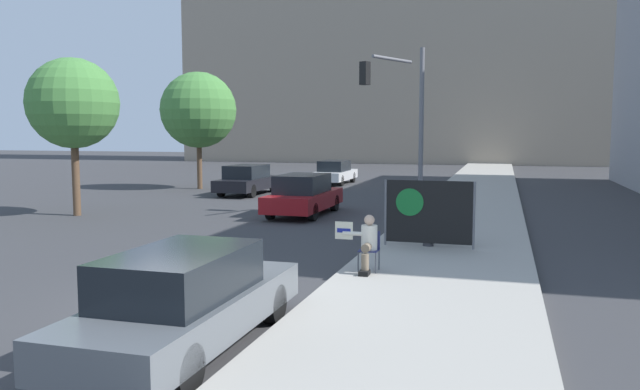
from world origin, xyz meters
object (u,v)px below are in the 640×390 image
object	(u,v)px
protest_banner	(428,212)
car_on_road_nearest	(304,195)
jogger_on_sidewalk	(429,214)
car_on_road_midblock	(248,180)
parked_car_curbside	(186,300)
street_tree_near_curb	(73,104)
traffic_light_pole	(399,105)
street_tree_midblock	(198,110)
seated_protester	(367,242)
car_on_road_distant	(335,172)

from	to	relation	value
protest_banner	car_on_road_nearest	world-z (taller)	protest_banner
jogger_on_sidewalk	car_on_road_midblock	bearing A→B (deg)	-27.91
jogger_on_sidewalk	parked_car_curbside	size ratio (longest dim) A/B	0.34
protest_banner	street_tree_near_curb	distance (m)	14.29
traffic_light_pole	street_tree_midblock	distance (m)	15.34
traffic_light_pole	car_on_road_midblock	distance (m)	11.48
street_tree_near_curb	street_tree_midblock	size ratio (longest dim) A/B	0.91
protest_banner	seated_protester	bearing A→B (deg)	-105.65
seated_protester	jogger_on_sidewalk	xyz separation A→B (m)	(0.88, 3.37, 0.19)
parked_car_curbside	car_on_road_distant	distance (m)	28.92
seated_protester	street_tree_near_curb	xyz separation A→B (m)	(-12.55, 6.94, 3.33)
car_on_road_nearest	car_on_road_distant	size ratio (longest dim) A/B	1.00
traffic_light_pole	street_tree_midblock	world-z (taller)	street_tree_midblock
seated_protester	street_tree_near_curb	world-z (taller)	street_tree_near_curb
jogger_on_sidewalk	car_on_road_distant	world-z (taller)	jogger_on_sidewalk
car_on_road_distant	traffic_light_pole	bearing A→B (deg)	-66.45
seated_protester	car_on_road_midblock	bearing A→B (deg)	144.71
parked_car_curbside	car_on_road_midblock	bearing A→B (deg)	110.83
seated_protester	car_on_road_nearest	size ratio (longest dim) A/B	0.25
traffic_light_pole	car_on_road_nearest	bearing A→B (deg)	178.57
traffic_light_pole	jogger_on_sidewalk	bearing A→B (deg)	-73.61
parked_car_curbside	car_on_road_distant	bearing A→B (deg)	100.92
parked_car_curbside	jogger_on_sidewalk	bearing A→B (deg)	73.57
protest_banner	car_on_road_nearest	distance (m)	8.25
seated_protester	car_on_road_midblock	size ratio (longest dim) A/B	0.25
jogger_on_sidewalk	street_tree_near_curb	world-z (taller)	street_tree_near_curb
car_on_road_midblock	car_on_road_nearest	bearing A→B (deg)	-52.60
traffic_light_pole	car_on_road_distant	world-z (taller)	traffic_light_pole
street_tree_midblock	car_on_road_nearest	bearing A→B (deg)	-44.93
jogger_on_sidewalk	parked_car_curbside	world-z (taller)	jogger_on_sidewalk
jogger_on_sidewalk	protest_banner	bearing A→B (deg)	115.78
street_tree_near_curb	car_on_road_distant	bearing A→B (deg)	71.57
jogger_on_sidewalk	street_tree_midblock	bearing A→B (deg)	-23.64
seated_protester	street_tree_near_curb	bearing A→B (deg)	175.08
car_on_road_nearest	street_tree_midblock	world-z (taller)	street_tree_midblock
protest_banner	street_tree_near_curb	size ratio (longest dim) A/B	0.39
traffic_light_pole	car_on_road_distant	size ratio (longest dim) A/B	1.22
seated_protester	street_tree_midblock	xyz separation A→B (m)	(-13.34, 18.30, 3.49)
seated_protester	jogger_on_sidewalk	size ratio (longest dim) A/B	0.73
parked_car_curbside	car_on_road_nearest	bearing A→B (deg)	101.44
seated_protester	traffic_light_pole	size ratio (longest dim) A/B	0.21
seated_protester	parked_car_curbside	size ratio (longest dim) A/B	0.25
traffic_light_pole	parked_car_curbside	xyz separation A→B (m)	(-0.68, -14.27, -3.32)
seated_protester	car_on_road_distant	size ratio (longest dim) A/B	0.25
car_on_road_nearest	street_tree_near_curb	bearing A→B (deg)	-162.77
car_on_road_midblock	car_on_road_distant	xyz separation A→B (m)	(2.52, 7.38, -0.03)
car_on_road_distant	street_tree_near_curb	world-z (taller)	street_tree_near_curb
traffic_light_pole	car_on_road_nearest	size ratio (longest dim) A/B	1.23
seated_protester	protest_banner	xyz separation A→B (m)	(0.89, 3.18, 0.27)
street_tree_midblock	car_on_road_midblock	bearing A→B (deg)	-30.14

